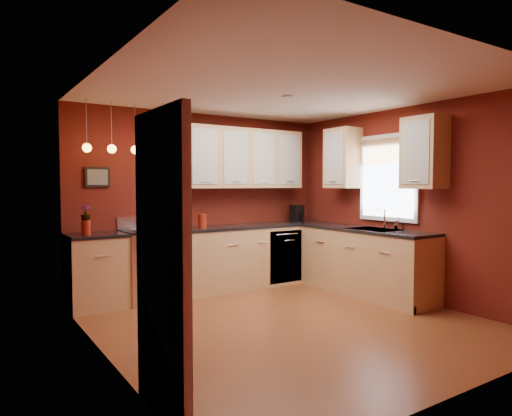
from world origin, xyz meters
TOP-DOWN VIEW (x-y plane):
  - floor at (0.00, 0.00)m, footprint 4.20×4.20m
  - ceiling at (0.00, 0.00)m, footprint 4.00×4.20m
  - wall_back at (0.00, 2.10)m, footprint 4.00×0.02m
  - wall_front at (0.00, -2.10)m, footprint 4.00×0.02m
  - wall_left at (-2.00, 0.00)m, footprint 0.02×4.20m
  - wall_right at (2.00, 0.00)m, footprint 0.02×4.20m
  - base_cabinets_back_left at (-1.65, 1.80)m, footprint 0.70×0.60m
  - base_cabinets_back_right at (0.73, 1.80)m, footprint 2.54×0.60m
  - base_cabinets_right at (1.70, 0.45)m, footprint 0.60×2.10m
  - counter_back_left at (-1.65, 1.80)m, footprint 0.70×0.62m
  - counter_back_right at (0.73, 1.80)m, footprint 2.54×0.62m
  - counter_right at (1.70, 0.45)m, footprint 0.62×2.10m
  - gas_range at (-0.92, 1.80)m, footprint 0.76×0.64m
  - dishwasher_front at (1.10, 1.51)m, footprint 0.60×0.02m
  - sink at (1.70, 0.30)m, footprint 0.50×0.70m
  - window at (1.97, 0.30)m, footprint 0.06×1.02m
  - door_left_wall at (-1.97, -1.20)m, footprint 0.12×0.82m
  - upper_cabinets_back at (0.60, 1.93)m, footprint 2.00×0.35m
  - upper_cabinets_right at (1.82, 0.32)m, footprint 0.35×1.95m
  - wall_picture at (-1.55, 2.08)m, footprint 0.32×0.03m
  - pendant_lights at (-1.45, 1.75)m, footprint 0.71×0.11m
  - red_canister at (-0.18, 1.78)m, footprint 0.13×0.13m
  - red_vase at (-1.77, 1.79)m, footprint 0.11×0.11m
  - flowers at (-1.77, 1.79)m, footprint 0.13×0.13m
  - coffee_maker at (1.60, 1.87)m, footprint 0.21×0.20m
  - soap_pump at (1.95, 0.09)m, footprint 0.09×0.10m
  - dish_towel at (-0.88, 1.47)m, footprint 0.24×0.02m

SIDE VIEW (x-z plane):
  - floor at x=0.00m, z-range 0.00..0.00m
  - base_cabinets_back_left at x=-1.65m, z-range 0.00..0.90m
  - base_cabinets_back_right at x=0.73m, z-range 0.00..0.90m
  - base_cabinets_right at x=1.70m, z-range 0.00..0.90m
  - dishwasher_front at x=1.10m, z-range 0.05..0.85m
  - gas_range at x=-0.92m, z-range -0.07..1.04m
  - dish_towel at x=-0.88m, z-range 0.36..0.68m
  - sink at x=1.70m, z-range 0.75..1.08m
  - counter_back_left at x=-1.65m, z-range 0.90..0.94m
  - counter_back_right at x=0.73m, z-range 0.90..0.94m
  - counter_right at x=1.70m, z-range 0.90..0.94m
  - soap_pump at x=1.95m, z-range 0.94..1.11m
  - door_left_wall at x=-1.97m, z-range 0.00..2.05m
  - red_vase at x=-1.77m, z-range 0.94..1.11m
  - red_canister at x=-0.18m, z-range 0.94..1.14m
  - coffee_maker at x=1.60m, z-range 0.93..1.20m
  - flowers at x=-1.77m, z-range 1.09..1.31m
  - wall_back at x=0.00m, z-range 0.00..2.60m
  - wall_front at x=0.00m, z-range 0.00..2.60m
  - wall_left at x=-2.00m, z-range 0.00..2.60m
  - wall_right at x=2.00m, z-range 0.00..2.60m
  - wall_picture at x=-1.55m, z-range 1.52..1.78m
  - window at x=1.97m, z-range 1.08..2.30m
  - upper_cabinets_back at x=0.60m, z-range 1.50..2.40m
  - upper_cabinets_right at x=1.82m, z-range 1.50..2.40m
  - pendant_lights at x=-1.45m, z-range 1.68..2.34m
  - ceiling at x=0.00m, z-range 2.59..2.61m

